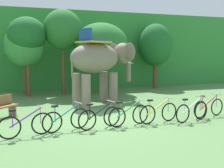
{
  "coord_description": "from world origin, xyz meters",
  "views": [
    {
      "loc": [
        -2.85,
        -9.88,
        2.56
      ],
      "look_at": [
        0.9,
        1.0,
        1.3
      ],
      "focal_mm": 44.53,
      "sensor_mm": 36.0,
      "label": 1
    }
  ],
  "objects_px": {
    "bike_purple": "(26,125)",
    "bike_teal": "(66,119)",
    "tree_far_left": "(63,30)",
    "bike_green": "(129,115)",
    "tree_center_right": "(155,45)",
    "bike_black": "(100,117)",
    "elephant": "(100,61)",
    "wooden_bench": "(0,106)",
    "tree_center_left": "(27,35)",
    "tree_left": "(25,46)",
    "bike_yellow": "(159,112)",
    "tree_far_right": "(101,45)",
    "bike_white": "(192,111)",
    "bike_red": "(209,108)"
  },
  "relations": [
    {
      "from": "elephant",
      "to": "tree_left",
      "type": "bearing_deg",
      "value": 130.66
    },
    {
      "from": "bike_purple",
      "to": "wooden_bench",
      "type": "xyz_separation_m",
      "value": [
        -0.91,
        2.94,
        0.09
      ]
    },
    {
      "from": "bike_red",
      "to": "wooden_bench",
      "type": "relative_size",
      "value": 1.24
    },
    {
      "from": "bike_purple",
      "to": "bike_teal",
      "type": "xyz_separation_m",
      "value": [
        1.29,
        0.27,
        0.0
      ]
    },
    {
      "from": "elephant",
      "to": "wooden_bench",
      "type": "xyz_separation_m",
      "value": [
        -4.75,
        -1.94,
        -1.72
      ]
    },
    {
      "from": "tree_center_right",
      "to": "bike_black",
      "type": "relative_size",
      "value": 2.86
    },
    {
      "from": "bike_yellow",
      "to": "tree_center_right",
      "type": "bearing_deg",
      "value": 62.98
    },
    {
      "from": "bike_yellow",
      "to": "bike_red",
      "type": "height_order",
      "value": "same"
    },
    {
      "from": "tree_left",
      "to": "tree_center_left",
      "type": "bearing_deg",
      "value": -73.67
    },
    {
      "from": "tree_far_left",
      "to": "bike_yellow",
      "type": "relative_size",
      "value": 3.11
    },
    {
      "from": "bike_black",
      "to": "bike_white",
      "type": "relative_size",
      "value": 0.99
    },
    {
      "from": "tree_left",
      "to": "bike_white",
      "type": "relative_size",
      "value": 2.61
    },
    {
      "from": "tree_far_left",
      "to": "tree_center_right",
      "type": "bearing_deg",
      "value": 8.12
    },
    {
      "from": "tree_left",
      "to": "bike_purple",
      "type": "xyz_separation_m",
      "value": [
        -0.3,
        -9.01,
        -2.64
      ]
    },
    {
      "from": "tree_center_right",
      "to": "bike_green",
      "type": "relative_size",
      "value": 2.81
    },
    {
      "from": "tree_far_right",
      "to": "bike_red",
      "type": "distance_m",
      "value": 8.7
    },
    {
      "from": "tree_left",
      "to": "tree_far_right",
      "type": "relative_size",
      "value": 0.97
    },
    {
      "from": "tree_left",
      "to": "tree_center_right",
      "type": "bearing_deg",
      "value": 3.59
    },
    {
      "from": "tree_left",
      "to": "bike_black",
      "type": "bearing_deg",
      "value": -76.44
    },
    {
      "from": "tree_far_left",
      "to": "bike_green",
      "type": "distance_m",
      "value": 9.18
    },
    {
      "from": "elephant",
      "to": "bike_purple",
      "type": "xyz_separation_m",
      "value": [
        -3.85,
        -4.88,
        -1.82
      ]
    },
    {
      "from": "tree_center_left",
      "to": "elephant",
      "type": "xyz_separation_m",
      "value": [
        3.41,
        -3.66,
        -1.46
      ]
    },
    {
      "from": "elephant",
      "to": "bike_red",
      "type": "distance_m",
      "value": 5.8
    },
    {
      "from": "tree_center_left",
      "to": "bike_white",
      "type": "distance_m",
      "value": 10.7
    },
    {
      "from": "bike_purple",
      "to": "bike_black",
      "type": "xyz_separation_m",
      "value": [
        2.43,
        0.2,
        0.0
      ]
    },
    {
      "from": "bike_green",
      "to": "tree_left",
      "type": "bearing_deg",
      "value": 110.08
    },
    {
      "from": "elephant",
      "to": "bike_yellow",
      "type": "bearing_deg",
      "value": -79.33
    },
    {
      "from": "tree_far_left",
      "to": "tree_center_right",
      "type": "distance_m",
      "value": 7.05
    },
    {
      "from": "tree_center_right",
      "to": "wooden_bench",
      "type": "bearing_deg",
      "value": -147.41
    },
    {
      "from": "tree_center_right",
      "to": "bike_purple",
      "type": "xyz_separation_m",
      "value": [
        -9.47,
        -9.58,
        -2.79
      ]
    },
    {
      "from": "bike_teal",
      "to": "tree_far_right",
      "type": "bearing_deg",
      "value": 65.76
    },
    {
      "from": "tree_center_left",
      "to": "bike_green",
      "type": "bearing_deg",
      "value": -69.72
    },
    {
      "from": "tree_center_left",
      "to": "bike_black",
      "type": "relative_size",
      "value": 2.85
    },
    {
      "from": "bike_teal",
      "to": "tree_left",
      "type": "bearing_deg",
      "value": 96.42
    },
    {
      "from": "bike_purple",
      "to": "wooden_bench",
      "type": "height_order",
      "value": "bike_purple"
    },
    {
      "from": "bike_black",
      "to": "bike_teal",
      "type": "bearing_deg",
      "value": 176.49
    },
    {
      "from": "tree_far_right",
      "to": "elephant",
      "type": "distance_m",
      "value": 3.81
    },
    {
      "from": "bike_white",
      "to": "bike_red",
      "type": "distance_m",
      "value": 1.17
    },
    {
      "from": "tree_center_left",
      "to": "bike_purple",
      "type": "relative_size",
      "value": 2.81
    },
    {
      "from": "bike_white",
      "to": "bike_purple",
      "type": "bearing_deg",
      "value": -179.8
    },
    {
      "from": "bike_teal",
      "to": "wooden_bench",
      "type": "height_order",
      "value": "bike_teal"
    },
    {
      "from": "tree_center_right",
      "to": "bike_black",
      "type": "xyz_separation_m",
      "value": [
        -7.05,
        -9.38,
        -2.79
      ]
    },
    {
      "from": "tree_far_left",
      "to": "bike_purple",
      "type": "bearing_deg",
      "value": -106.49
    },
    {
      "from": "bike_purple",
      "to": "bike_red",
      "type": "bearing_deg",
      "value": 3.56
    },
    {
      "from": "tree_far_left",
      "to": "bike_white",
      "type": "relative_size",
      "value": 3.15
    },
    {
      "from": "tree_center_left",
      "to": "tree_left",
      "type": "bearing_deg",
      "value": 106.33
    },
    {
      "from": "tree_far_left",
      "to": "bike_black",
      "type": "bearing_deg",
      "value": -90.79
    },
    {
      "from": "bike_green",
      "to": "tree_far_left",
      "type": "bearing_deg",
      "value": 96.62
    },
    {
      "from": "bike_green",
      "to": "wooden_bench",
      "type": "distance_m",
      "value": 5.2
    },
    {
      "from": "bike_purple",
      "to": "bike_green",
      "type": "bearing_deg",
      "value": 3.58
    }
  ]
}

